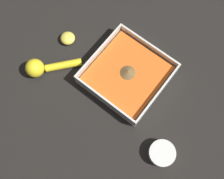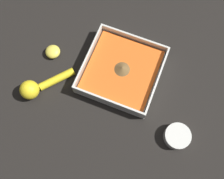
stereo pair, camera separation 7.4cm
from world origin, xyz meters
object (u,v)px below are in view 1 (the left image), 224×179
(spice_bowl, at_px, (162,153))
(lemon_half, at_px, (68,38))
(square_dish, at_px, (127,74))
(lemon_squeezer, at_px, (42,67))

(spice_bowl, xyz_separation_m, lemon_half, (-0.47, 0.12, -0.00))
(square_dish, height_order, spice_bowl, square_dish)
(lemon_squeezer, bearing_deg, lemon_half, -135.36)
(lemon_squeezer, bearing_deg, spice_bowl, 132.29)
(square_dish, height_order, lemon_half, square_dish)
(spice_bowl, height_order, lemon_squeezer, lemon_squeezer)
(square_dish, bearing_deg, spice_bowl, -30.67)
(square_dish, height_order, lemon_squeezer, lemon_squeezer)
(spice_bowl, distance_m, lemon_squeezer, 0.46)
(lemon_squeezer, bearing_deg, square_dish, 163.86)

